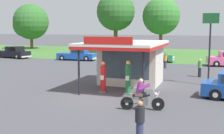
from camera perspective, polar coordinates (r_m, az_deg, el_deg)
name	(u,v)px	position (r m, az deg, el deg)	size (l,w,h in m)	color
ground_plane	(100,97)	(17.28, -2.40, -5.90)	(300.00, 300.00, 0.00)	#424247
grass_verge_strip	(171,54)	(46.22, 11.39, 2.44)	(120.00, 24.00, 0.01)	#3D6B2D
service_station_kiosk	(130,59)	(20.95, 3.46, 1.50)	(4.87, 6.84, 3.55)	beige
gas_pump_nearside	(103,79)	(18.30, -1.75, -2.26)	(0.44, 0.44, 1.97)	slate
gas_pump_offside	(128,79)	(17.78, 3.16, -2.38)	(0.44, 0.44, 2.08)	slate
motorcycle_with_rider	(142,97)	(14.59, 5.79, -5.83)	(2.13, 0.78, 1.58)	black
parked_car_back_row_centre_right	(13,53)	(42.08, -18.64, 2.66)	(5.48, 2.77, 1.57)	black
parked_car_second_row_spare	(150,56)	(35.78, 7.46, 2.16)	(5.58, 2.24, 1.52)	#2D844C
parked_car_back_row_far_left	(77,55)	(37.27, -6.78, 2.35)	(5.06, 2.09, 1.48)	#19479E
bystander_standing_back_lot	(140,121)	(10.45, 5.43, -10.46)	(0.34, 0.34, 1.53)	#2D3351
bystander_chatting_near_pumps	(165,60)	(29.95, 10.32, 1.25)	(0.34, 0.34, 1.50)	#2D3351
bystander_strolling_foreground	(200,68)	(25.24, 16.72, -0.11)	(0.34, 0.34, 1.51)	black
tree_oak_right	(116,12)	(47.49, 0.72, 10.69)	(6.11, 6.11, 9.69)	brown
tree_oak_far_right	(162,17)	(47.03, 9.61, 9.53)	(5.82, 5.82, 8.80)	brown
tree_oak_centre	(30,23)	(59.56, -15.74, 8.33)	(6.84, 6.84, 8.68)	brown
roadside_pole_sign	(210,37)	(21.54, 18.55, 5.59)	(1.10, 0.12, 5.05)	black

